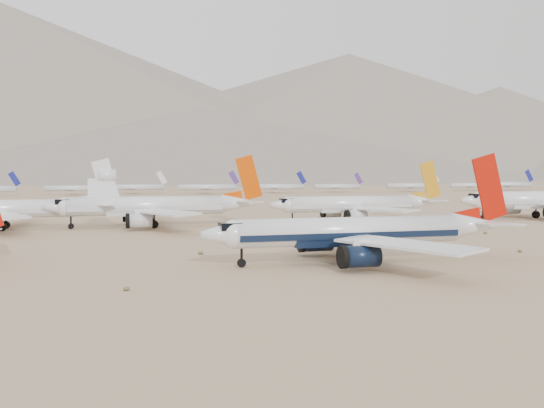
# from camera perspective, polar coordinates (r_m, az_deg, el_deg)

# --- Properties ---
(ground) EXTENTS (7000.00, 7000.00, 0.00)m
(ground) POSITION_cam_1_polar(r_m,az_deg,el_deg) (101.36, 11.94, -5.08)
(ground) COLOR #8D7052
(ground) RESTS_ON ground
(main_airliner) EXTENTS (49.29, 48.14, 17.39)m
(main_airliner) POSITION_cam_1_polar(r_m,az_deg,el_deg) (96.30, 8.51, -2.61)
(main_airliner) COLOR white
(main_airliner) RESTS_ON ground
(row2_gold_tail) EXTENTS (49.68, 48.58, 17.69)m
(row2_gold_tail) POSITION_cam_1_polar(r_m,az_deg,el_deg) (174.34, 8.05, -0.05)
(row2_gold_tail) COLOR white
(row2_gold_tail) RESTS_ON ground
(row2_orange_tail) EXTENTS (53.00, 51.85, 18.91)m
(row2_orange_tail) POSITION_cam_1_polar(r_m,az_deg,el_deg) (159.03, -10.90, -0.24)
(row2_orange_tail) COLOR white
(row2_orange_tail) RESTS_ON ground
(row2_white_trijet) EXTENTS (50.35, 49.21, 17.84)m
(row2_white_trijet) POSITION_cam_1_polar(r_m,az_deg,el_deg) (162.26, -23.47, -0.42)
(row2_white_trijet) COLOR white
(row2_white_trijet) RESTS_ON ground
(distant_storage_row) EXTENTS (568.69, 60.33, 14.25)m
(distant_storage_row) POSITION_cam_1_polar(r_m,az_deg,el_deg) (407.22, -5.94, 1.60)
(distant_storage_row) COLOR silver
(distant_storage_row) RESTS_ON ground
(mountain_range) EXTENTS (7354.00, 3024.00, 470.00)m
(mountain_range) POSITION_cam_1_polar(r_m,az_deg,el_deg) (1749.51, -12.17, 8.71)
(mountain_range) COLOR slate
(mountain_range) RESTS_ON ground
(foothills) EXTENTS (4637.50, 1395.00, 155.00)m
(foothills) POSITION_cam_1_polar(r_m,az_deg,el_deg) (1320.93, 9.85, 5.26)
(foothills) COLOR slate
(foothills) RESTS_ON ground
(desert_scrub) EXTENTS (219.83, 121.67, 0.63)m
(desert_scrub) POSITION_cam_1_polar(r_m,az_deg,el_deg) (69.06, 1.37, -8.58)
(desert_scrub) COLOR brown
(desert_scrub) RESTS_ON ground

